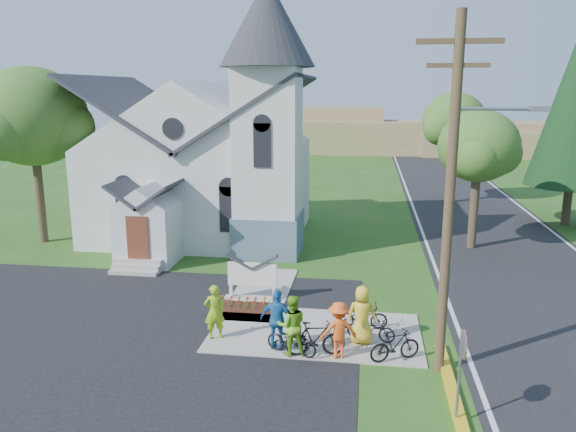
# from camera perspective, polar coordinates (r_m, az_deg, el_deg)

# --- Properties ---
(ground) EXTENTS (120.00, 120.00, 0.00)m
(ground) POSITION_cam_1_polar(r_m,az_deg,el_deg) (18.98, -1.98, -12.16)
(ground) COLOR #265317
(ground) RESTS_ON ground
(parking_lot) EXTENTS (20.00, 16.00, 0.02)m
(parking_lot) POSITION_cam_1_polar(r_m,az_deg,el_deg) (19.70, -24.08, -12.34)
(parking_lot) COLOR black
(parking_lot) RESTS_ON ground
(road) EXTENTS (8.00, 90.00, 0.02)m
(road) POSITION_cam_1_polar(r_m,az_deg,el_deg) (33.65, 19.75, -1.72)
(road) COLOR black
(road) RESTS_ON ground
(sidewalk) EXTENTS (7.00, 4.00, 0.05)m
(sidewalk) POSITION_cam_1_polar(r_m,az_deg,el_deg) (19.24, 2.78, -11.73)
(sidewalk) COLOR #A09A90
(sidewalk) RESTS_ON ground
(church) EXTENTS (12.35, 12.00, 13.00)m
(church) POSITION_cam_1_polar(r_m,az_deg,el_deg) (30.76, -8.13, 7.52)
(church) COLOR silver
(church) RESTS_ON ground
(church_sign) EXTENTS (2.20, 0.40, 1.70)m
(church_sign) POSITION_cam_1_polar(r_m,az_deg,el_deg) (21.73, -3.66, -5.97)
(church_sign) COLOR #A09A90
(church_sign) RESTS_ON ground
(flower_bed) EXTENTS (2.60, 1.10, 0.07)m
(flower_bed) POSITION_cam_1_polar(r_m,az_deg,el_deg) (21.25, -4.12, -9.27)
(flower_bed) COLOR #35190E
(flower_bed) RESTS_ON ground
(utility_pole) EXTENTS (3.45, 0.28, 10.00)m
(utility_pole) POSITION_cam_1_polar(r_m,az_deg,el_deg) (15.83, 16.39, 2.80)
(utility_pole) COLOR #433221
(utility_pole) RESTS_ON ground
(stop_sign) EXTENTS (0.11, 0.76, 2.48)m
(stop_sign) POSITION_cam_1_polar(r_m,az_deg,el_deg) (14.38, 17.27, -13.48)
(stop_sign) COLOR gray
(stop_sign) RESTS_ON ground
(tree_lot_corner) EXTENTS (5.60, 5.60, 9.15)m
(tree_lot_corner) POSITION_cam_1_polar(r_m,az_deg,el_deg) (31.91, -24.57, 9.14)
(tree_lot_corner) COLOR #3C2E21
(tree_lot_corner) RESTS_ON ground
(tree_road_near) EXTENTS (4.00, 4.00, 7.05)m
(tree_road_near) POSITION_cam_1_polar(r_m,az_deg,el_deg) (29.58, 18.78, 6.69)
(tree_road_near) COLOR #3C2E21
(tree_road_near) RESTS_ON ground
(tree_road_mid) EXTENTS (4.40, 4.40, 7.80)m
(tree_road_mid) POSITION_cam_1_polar(r_m,az_deg,el_deg) (41.43, 16.54, 9.19)
(tree_road_mid) COLOR #3C2E21
(tree_road_mid) RESTS_ON ground
(distant_hills) EXTENTS (61.00, 10.00, 5.60)m
(distant_hills) POSITION_cam_1_polar(r_m,az_deg,el_deg) (73.50, 8.37, 8.10)
(distant_hills) COLOR olive
(distant_hills) RESTS_ON ground
(cyclist_0) EXTENTS (0.79, 0.67, 1.83)m
(cyclist_0) POSITION_cam_1_polar(r_m,az_deg,el_deg) (18.56, -7.49, -9.62)
(cyclist_0) COLOR #8ABA15
(cyclist_0) RESTS_ON sidewalk
(bike_0) EXTENTS (1.77, 1.10, 0.88)m
(bike_0) POSITION_cam_1_polar(r_m,az_deg,el_deg) (17.57, 0.38, -12.54)
(bike_0) COLOR black
(bike_0) RESTS_ON sidewalk
(cyclist_1) EXTENTS (1.06, 0.91, 1.89)m
(cyclist_1) POSITION_cam_1_polar(r_m,az_deg,el_deg) (17.36, 0.38, -11.02)
(cyclist_1) COLOR #70B922
(cyclist_1) RESTS_ON sidewalk
(bike_1) EXTENTS (1.90, 0.86, 1.10)m
(bike_1) POSITION_cam_1_polar(r_m,az_deg,el_deg) (17.45, 2.79, -12.33)
(bike_1) COLOR black
(bike_1) RESTS_ON sidewalk
(cyclist_2) EXTENTS (1.20, 0.68, 1.94)m
(cyclist_2) POSITION_cam_1_polar(r_m,az_deg,el_deg) (17.66, -1.06, -10.52)
(cyclist_2) COLOR #236CB0
(cyclist_2) RESTS_ON sidewalk
(bike_2) EXTENTS (1.74, 0.71, 0.90)m
(bike_2) POSITION_cam_1_polar(r_m,az_deg,el_deg) (19.44, 7.54, -10.05)
(bike_2) COLOR black
(bike_2) RESTS_ON sidewalk
(cyclist_3) EXTENTS (1.27, 0.95, 1.76)m
(cyclist_3) POSITION_cam_1_polar(r_m,az_deg,el_deg) (17.27, 5.16, -11.46)
(cyclist_3) COLOR #FD5A1C
(cyclist_3) RESTS_ON sidewalk
(bike_3) EXTENTS (1.66, 1.10, 0.97)m
(bike_3) POSITION_cam_1_polar(r_m,az_deg,el_deg) (17.45, 10.81, -12.79)
(bike_3) COLOR black
(bike_3) RESTS_ON sidewalk
(cyclist_4) EXTENTS (0.97, 0.67, 1.91)m
(cyclist_4) POSITION_cam_1_polar(r_m,az_deg,el_deg) (18.22, 7.52, -9.92)
(cyclist_4) COLOR gold
(cyclist_4) RESTS_ON sidewalk
(bike_4) EXTENTS (1.66, 0.89, 0.83)m
(bike_4) POSITION_cam_1_polar(r_m,az_deg,el_deg) (18.64, 8.42, -11.22)
(bike_4) COLOR black
(bike_4) RESTS_ON sidewalk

